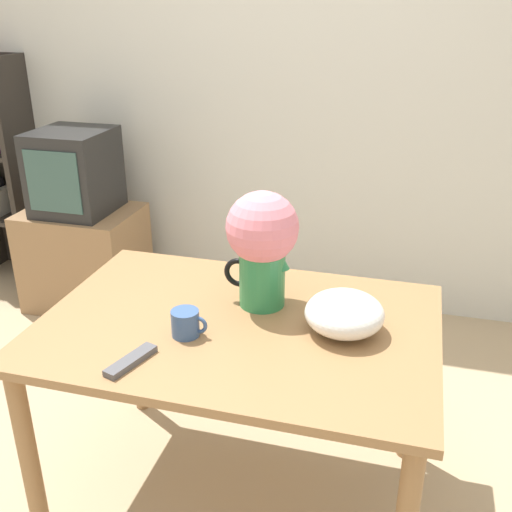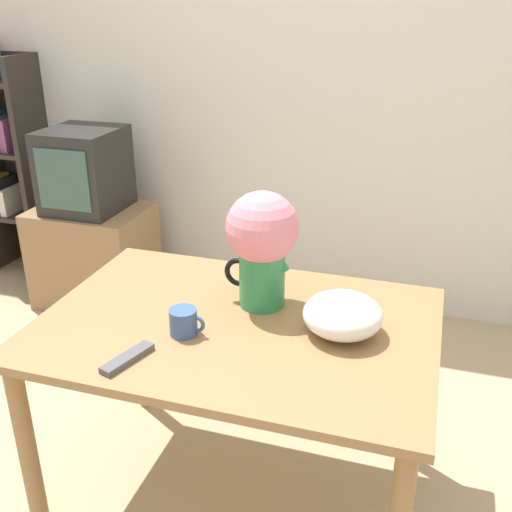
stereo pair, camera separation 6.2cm
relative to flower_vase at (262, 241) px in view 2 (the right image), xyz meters
The scene contains 9 objects.
wall_back 1.57m from the flower_vase, 96.62° to the left, with size 8.00×0.05×2.60m.
table 0.37m from the flower_vase, 106.63° to the right, with size 1.28×0.89×0.75m.
flower_vase is the anchor object (origin of this frame).
coffee_mug 0.37m from the flower_vase, 124.05° to the right, with size 0.12×0.09×0.09m.
white_bowl 0.36m from the flower_vase, 20.40° to the right, with size 0.25×0.25×0.13m.
remote_control 0.58m from the flower_vase, 120.81° to the right, with size 0.10×0.19×0.02m.
tv_stand 1.88m from the flower_vase, 141.63° to the left, with size 0.64×0.49×0.59m.
tv_set 1.75m from the flower_vase, 141.68° to the left, with size 0.40×0.43×0.46m.
bookshelf 2.51m from the flower_vase, 147.15° to the left, with size 0.41×0.32×1.48m.
Camera 2 is at (0.70, -1.46, 1.73)m, focal length 42.00 mm.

